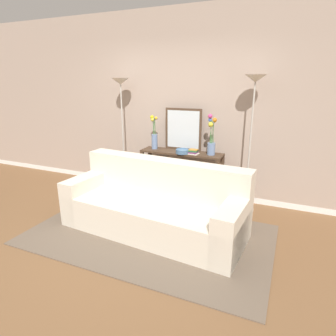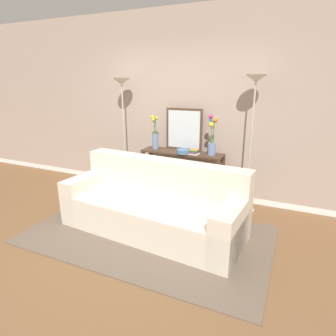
# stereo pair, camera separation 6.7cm
# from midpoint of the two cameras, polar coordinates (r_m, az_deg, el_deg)

# --- Properties ---
(ground_plane) EXTENTS (16.00, 16.00, 0.02)m
(ground_plane) POSITION_cam_midpoint_polar(r_m,az_deg,el_deg) (3.61, -10.51, -14.42)
(ground_plane) COLOR brown
(back_wall) EXTENTS (12.00, 0.15, 2.92)m
(back_wall) POSITION_cam_midpoint_polar(r_m,az_deg,el_deg) (4.79, 1.46, 12.19)
(back_wall) COLOR white
(back_wall) RESTS_ON ground
(area_rug) EXTENTS (2.95, 1.75, 0.01)m
(area_rug) POSITION_cam_midpoint_polar(r_m,az_deg,el_deg) (3.71, -4.32, -13.00)
(area_rug) COLOR brown
(area_rug) RESTS_ON ground
(couch) EXTENTS (2.35, 1.05, 0.88)m
(couch) POSITION_cam_midpoint_polar(r_m,az_deg,el_deg) (3.69, -3.19, -7.72)
(couch) COLOR beige
(couch) RESTS_ON ground
(console_table) EXTENTS (1.30, 0.33, 0.79)m
(console_table) POSITION_cam_midpoint_polar(r_m,az_deg,el_deg) (4.57, 2.20, 0.23)
(console_table) COLOR #473323
(console_table) RESTS_ON ground
(floor_lamp_left) EXTENTS (0.28, 0.28, 1.89)m
(floor_lamp_left) POSITION_cam_midpoint_polar(r_m,az_deg,el_deg) (4.85, -9.60, 12.36)
(floor_lamp_left) COLOR #B7B2A8
(floor_lamp_left) RESTS_ON ground
(floor_lamp_right) EXTENTS (0.28, 0.28, 1.93)m
(floor_lamp_right) POSITION_cam_midpoint_polar(r_m,az_deg,el_deg) (4.11, 16.04, 11.58)
(floor_lamp_right) COLOR #B7B2A8
(floor_lamp_right) RESTS_ON ground
(wall_mirror) EXTENTS (0.60, 0.02, 0.66)m
(wall_mirror) POSITION_cam_midpoint_polar(r_m,az_deg,el_deg) (4.57, 2.60, 7.63)
(wall_mirror) COLOR #473323
(wall_mirror) RESTS_ON console_table
(vase_tall_flowers) EXTENTS (0.12, 0.11, 0.54)m
(vase_tall_flowers) POSITION_cam_midpoint_polar(r_m,az_deg,el_deg) (4.67, -3.16, 6.41)
(vase_tall_flowers) COLOR #6B84AD
(vase_tall_flowers) RESTS_ON console_table
(vase_short_flowers) EXTENTS (0.13, 0.13, 0.61)m
(vase_short_flowers) POSITION_cam_midpoint_polar(r_m,az_deg,el_deg) (4.31, 8.14, 5.55)
(vase_short_flowers) COLOR #6B84AD
(vase_short_flowers) RESTS_ON console_table
(fruit_bowl) EXTENTS (0.20, 0.20, 0.07)m
(fruit_bowl) POSITION_cam_midpoint_polar(r_m,az_deg,el_deg) (4.40, 2.44, 3.33)
(fruit_bowl) COLOR #4C7093
(fruit_bowl) RESTS_ON console_table
(book_stack) EXTENTS (0.19, 0.14, 0.07)m
(book_stack) POSITION_cam_midpoint_polar(r_m,az_deg,el_deg) (4.37, 4.47, 3.20)
(book_stack) COLOR silver
(book_stack) RESTS_ON console_table
(book_row_under_console) EXTENTS (0.28, 0.16, 0.13)m
(book_row_under_console) POSITION_cam_midpoint_polar(r_m,az_deg,el_deg) (4.88, -2.23, -4.64)
(book_row_under_console) COLOR tan
(book_row_under_console) RESTS_ON ground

